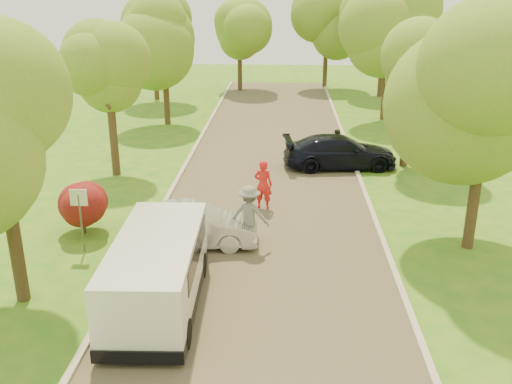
% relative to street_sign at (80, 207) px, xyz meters
% --- Properties ---
extents(ground, '(100.00, 100.00, 0.00)m').
position_rel_street_sign_xyz_m(ground, '(5.80, -4.00, -1.56)').
color(ground, '#2F741B').
rests_on(ground, ground).
extents(road, '(8.00, 60.00, 0.01)m').
position_rel_street_sign_xyz_m(road, '(5.80, 4.00, -1.56)').
color(road, '#4C4438').
rests_on(road, ground).
extents(curb_left, '(0.18, 60.00, 0.12)m').
position_rel_street_sign_xyz_m(curb_left, '(1.75, 4.00, -1.50)').
color(curb_left, '#B2AD9E').
rests_on(curb_left, ground).
extents(curb_right, '(0.18, 60.00, 0.12)m').
position_rel_street_sign_xyz_m(curb_right, '(9.85, 4.00, -1.50)').
color(curb_right, '#B2AD9E').
rests_on(curb_right, ground).
extents(street_sign, '(0.55, 0.06, 2.17)m').
position_rel_street_sign_xyz_m(street_sign, '(0.00, 0.00, 0.00)').
color(street_sign, '#59595E').
rests_on(street_sign, ground).
extents(red_shrub, '(1.70, 1.70, 1.95)m').
position_rel_street_sign_xyz_m(red_shrub, '(-0.50, 1.50, -0.47)').
color(red_shrub, '#382619').
rests_on(red_shrub, ground).
extents(tree_l_mida, '(4.71, 4.60, 7.39)m').
position_rel_street_sign_xyz_m(tree_l_mida, '(-0.50, -3.00, 3.61)').
color(tree_l_mida, '#382619').
rests_on(tree_l_mida, ground).
extents(tree_l_midb, '(4.30, 4.20, 6.62)m').
position_rel_street_sign_xyz_m(tree_l_midb, '(-1.01, 8.00, 3.02)').
color(tree_l_midb, '#382619').
rests_on(tree_l_midb, ground).
extents(tree_l_far, '(4.92, 4.80, 7.79)m').
position_rel_street_sign_xyz_m(tree_l_far, '(-0.59, 18.00, 3.90)').
color(tree_l_far, '#382619').
rests_on(tree_l_far, ground).
extents(tree_r_mida, '(5.13, 5.00, 7.95)m').
position_rel_street_sign_xyz_m(tree_r_mida, '(12.82, 1.00, 3.97)').
color(tree_r_mida, '#382619').
rests_on(tree_r_mida, ground).
extents(tree_r_midb, '(4.51, 4.40, 7.01)m').
position_rel_street_sign_xyz_m(tree_r_midb, '(12.40, 10.00, 3.32)').
color(tree_r_midb, '#382619').
rests_on(tree_r_midb, ground).
extents(tree_r_far, '(5.33, 5.20, 8.34)m').
position_rel_street_sign_xyz_m(tree_r_far, '(13.03, 20.00, 4.27)').
color(tree_r_far, '#382619').
rests_on(tree_r_far, ground).
extents(tree_bg_a, '(5.12, 5.00, 7.72)m').
position_rel_street_sign_xyz_m(tree_bg_a, '(-2.98, 26.00, 3.75)').
color(tree_bg_a, '#382619').
rests_on(tree_bg_a, ground).
extents(tree_bg_b, '(5.12, 5.00, 7.95)m').
position_rel_street_sign_xyz_m(tree_bg_b, '(14.02, 28.00, 3.97)').
color(tree_bg_b, '#382619').
rests_on(tree_bg_b, ground).
extents(tree_bg_c, '(4.92, 4.80, 7.33)m').
position_rel_street_sign_xyz_m(tree_bg_c, '(3.01, 30.00, 3.46)').
color(tree_bg_c, '#382619').
rests_on(tree_bg_c, ground).
extents(tree_bg_d, '(5.12, 5.00, 7.72)m').
position_rel_street_sign_xyz_m(tree_bg_d, '(10.02, 32.00, 3.75)').
color(tree_bg_d, '#382619').
rests_on(tree_bg_d, ground).
extents(minivan, '(2.28, 5.47, 2.01)m').
position_rel_street_sign_xyz_m(minivan, '(3.15, -3.18, -0.50)').
color(minivan, white).
rests_on(minivan, ground).
extents(silver_sedan, '(4.33, 1.72, 1.40)m').
position_rel_street_sign_xyz_m(silver_sedan, '(3.50, 0.70, -0.86)').
color(silver_sedan, silver).
rests_on(silver_sedan, ground).
extents(dark_sedan, '(5.52, 2.72, 1.54)m').
position_rel_street_sign_xyz_m(dark_sedan, '(9.10, 9.57, -0.79)').
color(dark_sedan, black).
rests_on(dark_sedan, ground).
extents(longboard, '(0.53, 1.06, 0.12)m').
position_rel_street_sign_xyz_m(longboard, '(5.36, 0.72, -1.45)').
color(longboard, black).
rests_on(longboard, ground).
extents(skateboarder, '(1.44, 1.04, 2.00)m').
position_rel_street_sign_xyz_m(skateboarder, '(5.36, 0.72, -0.43)').
color(skateboarder, slate).
rests_on(skateboarder, longboard).
extents(person_striped, '(0.78, 0.59, 1.95)m').
position_rel_street_sign_xyz_m(person_striped, '(5.68, 4.14, -0.59)').
color(person_striped, red).
rests_on(person_striped, ground).
extents(person_olive, '(0.94, 0.92, 1.53)m').
position_rel_street_sign_xyz_m(person_olive, '(9.03, 10.90, -0.80)').
color(person_olive, '#303721').
rests_on(person_olive, ground).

